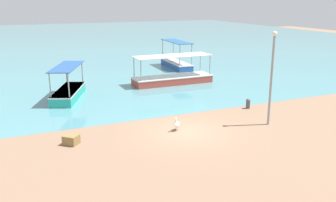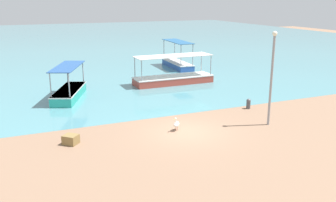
# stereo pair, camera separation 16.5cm
# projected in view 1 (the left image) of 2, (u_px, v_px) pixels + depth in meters

# --- Properties ---
(ground) EXTENTS (120.00, 120.00, 0.00)m
(ground) POSITION_uv_depth(u_px,v_px,m) (187.00, 132.00, 20.70)
(ground) COLOR #86664E
(harbor_water) EXTENTS (110.00, 90.00, 0.00)m
(harbor_water) POSITION_uv_depth(u_px,v_px,m) (60.00, 42.00, 63.05)
(harbor_water) COLOR teal
(harbor_water) RESTS_ON ground
(fishing_boat_far_right) EXTENTS (3.36, 5.31, 2.40)m
(fishing_boat_far_right) POSITION_uv_depth(u_px,v_px,m) (68.00, 92.00, 27.37)
(fishing_boat_far_right) COLOR teal
(fishing_boat_far_right) RESTS_ON harbor_water
(fishing_boat_outer) EXTENTS (1.88, 5.58, 2.77)m
(fishing_boat_outer) POSITION_uv_depth(u_px,v_px,m) (176.00, 63.00, 39.55)
(fishing_boat_outer) COLOR #315BAF
(fishing_boat_outer) RESTS_ON harbor_water
(fishing_boat_center) EXTENTS (6.90, 2.08, 2.42)m
(fishing_boat_center) POSITION_uv_depth(u_px,v_px,m) (172.00, 78.00, 32.21)
(fishing_boat_center) COLOR #BA4436
(fishing_boat_center) RESTS_ON harbor_water
(pelican) EXTENTS (0.64, 0.66, 0.80)m
(pelican) POSITION_uv_depth(u_px,v_px,m) (177.00, 124.00, 20.81)
(pelican) COLOR #E0997A
(pelican) RESTS_ON ground
(lamp_post) EXTENTS (0.28, 0.28, 5.41)m
(lamp_post) POSITION_uv_depth(u_px,v_px,m) (272.00, 73.00, 21.10)
(lamp_post) COLOR gray
(lamp_post) RESTS_ON ground
(mooring_bollard) EXTENTS (0.29, 0.29, 0.69)m
(mooring_bollard) POSITION_uv_depth(u_px,v_px,m) (248.00, 103.00, 24.97)
(mooring_bollard) COLOR #47474C
(mooring_bollard) RESTS_ON ground
(cargo_crate) EXTENTS (0.93, 0.93, 0.48)m
(cargo_crate) POSITION_uv_depth(u_px,v_px,m) (71.00, 140.00, 18.89)
(cargo_crate) COLOR olive
(cargo_crate) RESTS_ON ground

